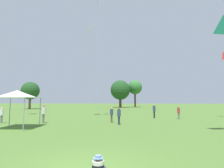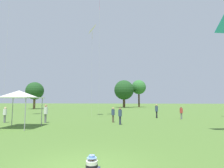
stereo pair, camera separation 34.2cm
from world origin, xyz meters
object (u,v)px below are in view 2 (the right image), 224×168
(person_standing_0, at_px, (157,110))
(seated_toddler, at_px, (92,166))
(person_standing_2, at_px, (181,112))
(person_standing_5, at_px, (113,114))
(person_standing_3, at_px, (46,112))
(distant_tree_0, at_px, (124,90))
(person_standing_1, at_px, (120,115))
(distant_tree_1, at_px, (35,91))
(canopy_tent, at_px, (19,94))
(distant_tree_2, at_px, (139,87))
(kite_4, at_px, (92,31))
(person_standing_4, at_px, (5,113))

(person_standing_0, bearing_deg, seated_toddler, -170.94)
(person_standing_2, relative_size, person_standing_5, 0.99)
(person_standing_5, bearing_deg, person_standing_3, -46.23)
(person_standing_0, height_order, distant_tree_0, distant_tree_0)
(person_standing_1, height_order, distant_tree_1, distant_tree_1)
(person_standing_3, bearing_deg, canopy_tent, -32.93)
(person_standing_0, bearing_deg, canopy_tent, 150.29)
(seated_toddler, distance_m, canopy_tent, 11.94)
(canopy_tent, bearing_deg, person_standing_2, 29.68)
(person_standing_0, distance_m, distant_tree_2, 40.98)
(distant_tree_0, distance_m, distant_tree_1, 28.13)
(person_standing_1, bearing_deg, distant_tree_1, -106.23)
(person_standing_3, bearing_deg, person_standing_0, 98.16)
(kite_4, bearing_deg, person_standing_3, -5.73)
(seated_toddler, distance_m, person_standing_5, 12.78)
(seated_toddler, height_order, distant_tree_1, distant_tree_1)
(person_standing_5, bearing_deg, person_standing_4, -48.38)
(seated_toddler, relative_size, kite_4, 0.04)
(person_standing_1, height_order, person_standing_3, person_standing_3)
(person_standing_2, xyz_separation_m, person_standing_4, (-18.78, -5.81, 0.04))
(person_standing_3, height_order, distant_tree_1, distant_tree_1)
(person_standing_5, xyz_separation_m, distant_tree_2, (3.87, 45.78, 6.26))
(person_standing_2, xyz_separation_m, canopy_tent, (-15.28, -8.71, 1.85))
(person_standing_1, height_order, distant_tree_2, distant_tree_2)
(person_standing_3, bearing_deg, kite_4, 137.66)
(person_standing_1, relative_size, distant_tree_2, 0.16)
(person_standing_0, height_order, person_standing_1, person_standing_0)
(seated_toddler, bearing_deg, person_standing_0, 72.06)
(person_standing_3, bearing_deg, person_standing_4, -105.80)
(person_standing_1, bearing_deg, person_standing_3, -60.60)
(seated_toddler, height_order, person_standing_3, person_standing_3)
(person_standing_4, bearing_deg, person_standing_3, 165.04)
(person_standing_3, distance_m, distant_tree_1, 35.06)
(kite_4, height_order, distant_tree_2, kite_4)
(person_standing_2, bearing_deg, kite_4, -150.16)
(canopy_tent, bearing_deg, person_standing_1, 19.62)
(canopy_tent, bearing_deg, kite_4, 71.35)
(person_standing_1, xyz_separation_m, distant_tree_1, (-26.55, 29.54, 4.11))
(person_standing_4, bearing_deg, person_standing_5, 168.53)
(canopy_tent, bearing_deg, distant_tree_1, 119.34)
(kite_4, distance_m, distant_tree_0, 36.48)
(seated_toddler, distance_m, person_standing_0, 18.50)
(person_standing_4, bearing_deg, seated_toddler, 116.80)
(kite_4, bearing_deg, distant_tree_0, -168.35)
(distant_tree_0, xyz_separation_m, distant_tree_2, (5.17, 3.86, 1.20))
(seated_toddler, xyz_separation_m, distant_tree_2, (2.98, 58.50, 6.96))
(person_standing_5, bearing_deg, canopy_tent, -25.47)
(person_standing_5, relative_size, distant_tree_1, 0.20)
(kite_4, relative_size, distant_tree_1, 1.76)
(person_standing_5, bearing_deg, person_standing_1, 61.31)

